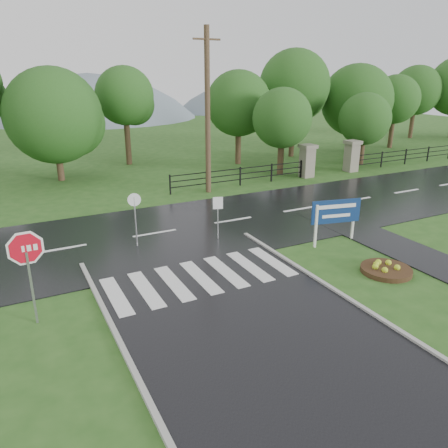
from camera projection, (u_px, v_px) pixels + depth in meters
ground at (280, 356)px, 11.24m from camera, size 120.00×120.00×0.00m
main_road at (155, 234)px, 19.64m from camera, size 90.00×8.00×0.04m
walkway at (395, 246)px, 18.27m from camera, size 2.20×11.00×0.04m
crosswalk at (200, 277)px, 15.42m from camera, size 6.50×2.80×0.02m
pillar_west at (307, 160)px, 29.89m from camera, size 1.00×1.00×2.24m
pillar_east at (352, 155)px, 31.61m from camera, size 1.00×1.00×2.24m
fence_west at (240, 174)px, 27.78m from camera, size 9.58×0.08×1.20m
hills at (73, 214)px, 72.46m from camera, size 102.00×48.00×48.00m
treeline at (106, 172)px, 31.82m from camera, size 83.20×5.20×10.00m
stop_sign at (27, 257)px, 12.06m from camera, size 1.34×0.11×3.01m
estate_billboard at (336, 214)px, 18.19m from camera, size 2.15×0.53×1.92m
flower_bed at (386, 269)px, 15.86m from camera, size 1.82×1.82×0.36m
reg_sign_small at (218, 209)px, 18.54m from camera, size 0.41×0.15×1.93m
reg_sign_round at (135, 214)px, 17.76m from camera, size 0.53×0.12×2.31m
utility_pole_east at (208, 112)px, 24.96m from camera, size 1.66×0.31×9.30m
entrance_tree_left at (282, 118)px, 29.74m from camera, size 4.09×4.09×5.96m
entrance_tree_right at (365, 119)px, 33.14m from camera, size 3.93×3.93×5.47m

